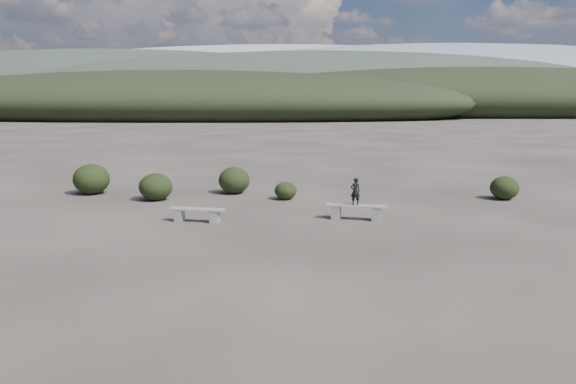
{
  "coord_description": "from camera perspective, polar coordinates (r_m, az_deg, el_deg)",
  "views": [
    {
      "loc": [
        1.01,
        -12.89,
        3.89
      ],
      "look_at": [
        0.24,
        3.5,
        1.1
      ],
      "focal_mm": 35.0,
      "sensor_mm": 36.0,
      "label": 1
    }
  ],
  "objects": [
    {
      "name": "seated_person",
      "position": [
        17.96,
        6.86,
        0.06
      ],
      "size": [
        0.36,
        0.27,
        0.88
      ],
      "primitive_type": "imported",
      "rotation": [
        0.0,
        0.0,
        3.36
      ],
      "color": "black",
      "rests_on": "bench_right"
    },
    {
      "name": "bench_left",
      "position": [
        17.85,
        -9.25,
        -2.19
      ],
      "size": [
        1.79,
        0.62,
        0.44
      ],
      "rotation": [
        0.0,
        0.0,
        -0.15
      ],
      "color": "slate",
      "rests_on": "ground"
    },
    {
      "name": "shrub_b",
      "position": [
        22.9,
        -5.48,
        1.2
      ],
      "size": [
        1.27,
        1.27,
        1.09
      ],
      "primitive_type": "ellipsoid",
      "color": "black",
      "rests_on": "ground"
    },
    {
      "name": "shrub_c",
      "position": [
        21.47,
        -0.24,
        0.13
      ],
      "size": [
        0.85,
        0.85,
        0.68
      ],
      "primitive_type": "ellipsoid",
      "color": "black",
      "rests_on": "ground"
    },
    {
      "name": "shrub_a",
      "position": [
        21.88,
        -13.29,
        0.52
      ],
      "size": [
        1.26,
        1.26,
        1.03
      ],
      "primitive_type": "ellipsoid",
      "color": "black",
      "rests_on": "ground"
    },
    {
      "name": "bench_right",
      "position": [
        18.07,
        6.92,
        -1.91
      ],
      "size": [
        1.98,
        0.76,
        0.48
      ],
      "rotation": [
        0.0,
        0.0,
        -0.19
      ],
      "color": "slate",
      "rests_on": "ground"
    },
    {
      "name": "mountain_ridges",
      "position": [
        352.13,
        1.31,
        10.76
      ],
      "size": [
        500.0,
        400.0,
        56.0
      ],
      "color": "black",
      "rests_on": "ground"
    },
    {
      "name": "shrub_e",
      "position": [
        23.03,
        21.14,
        0.4
      ],
      "size": [
        1.08,
        1.08,
        0.9
      ],
      "primitive_type": "ellipsoid",
      "color": "black",
      "rests_on": "ground"
    },
    {
      "name": "ground",
      "position": [
        13.5,
        -1.74,
        -7.09
      ],
      "size": [
        1200.0,
        1200.0,
        0.0
      ],
      "primitive_type": "plane",
      "color": "#322B26",
      "rests_on": "ground"
    },
    {
      "name": "shrub_f",
      "position": [
        24.02,
        -19.34,
        1.25
      ],
      "size": [
        1.44,
        1.44,
        1.22
      ],
      "primitive_type": "ellipsoid",
      "color": "black",
      "rests_on": "ground"
    }
  ]
}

